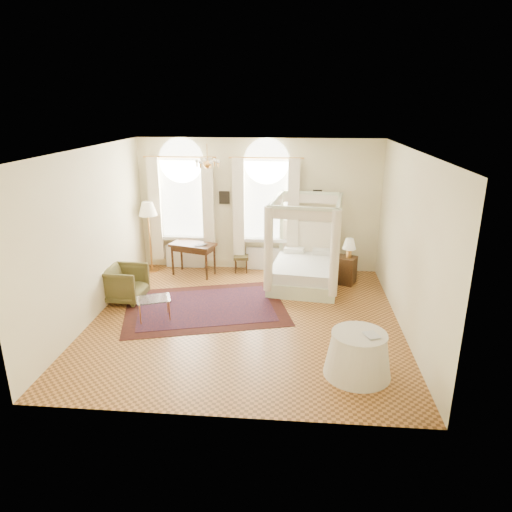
{
  "coord_description": "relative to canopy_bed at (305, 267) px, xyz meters",
  "views": [
    {
      "loc": [
        0.94,
        -8.15,
        4.06
      ],
      "look_at": [
        0.17,
        0.4,
        1.2
      ],
      "focal_mm": 32.0,
      "sensor_mm": 36.0,
      "label": 1
    }
  ],
  "objects": [
    {
      "name": "wall_pictures",
      "position": [
        -1.09,
        1.08,
        1.42
      ],
      "size": [
        2.54,
        0.03,
        0.39
      ],
      "color": "black",
      "rests_on": "room_walls"
    },
    {
      "name": "book",
      "position": [
        0.87,
        -3.76,
        0.26
      ],
      "size": [
        0.26,
        0.3,
        0.02
      ],
      "primitive_type": "imported",
      "rotation": [
        0.0,
        0.0,
        0.35
      ],
      "color": "black",
      "rests_on": "side_table"
    },
    {
      "name": "chandelier",
      "position": [
        -2.08,
        -0.69,
        2.43
      ],
      "size": [
        0.51,
        0.45,
        0.5
      ],
      "color": "#C98D43",
      "rests_on": "room_walls"
    },
    {
      "name": "room_walls",
      "position": [
        -1.18,
        -1.89,
        1.51
      ],
      "size": [
        6.0,
        6.0,
        6.0
      ],
      "color": "#F9F1BD",
      "rests_on": "ground"
    },
    {
      "name": "coffee_table",
      "position": [
        -2.98,
        -2.03,
        -0.08
      ],
      "size": [
        0.76,
        0.66,
        0.44
      ],
      "color": "white",
      "rests_on": "ground"
    },
    {
      "name": "ground",
      "position": [
        -1.18,
        -1.89,
        -0.47
      ],
      "size": [
        6.0,
        6.0,
        0.0
      ],
      "primitive_type": "plane",
      "color": "#B07033",
      "rests_on": "ground"
    },
    {
      "name": "armchair",
      "position": [
        -3.88,
        -1.2,
        -0.08
      ],
      "size": [
        0.9,
        0.88,
        0.77
      ],
      "primitive_type": "imported",
      "rotation": [
        0.0,
        0.0,
        1.51
      ],
      "color": "#4C4520",
      "rests_on": "ground"
    },
    {
      "name": "nightstand_lamp",
      "position": [
        1.02,
        0.23,
        0.48
      ],
      "size": [
        0.31,
        0.31,
        0.45
      ],
      "color": "#C98D43",
      "rests_on": "nightstand"
    },
    {
      "name": "nightstand",
      "position": [
        0.96,
        0.25,
        -0.15
      ],
      "size": [
        0.58,
        0.56,
        0.65
      ],
      "primitive_type": "cube",
      "rotation": [
        0.0,
        0.0,
        -0.4
      ],
      "color": "#3D2610",
      "rests_on": "ground"
    },
    {
      "name": "stool",
      "position": [
        -1.59,
        0.81,
        -0.12
      ],
      "size": [
        0.4,
        0.4,
        0.43
      ],
      "color": "#42371C",
      "rests_on": "ground"
    },
    {
      "name": "window_left",
      "position": [
        -3.08,
        0.98,
        1.02
      ],
      "size": [
        1.62,
        0.27,
        3.29
      ],
      "color": "white",
      "rests_on": "room_walls"
    },
    {
      "name": "window_right",
      "position": [
        -0.98,
        0.98,
        1.02
      ],
      "size": [
        1.62,
        0.27,
        3.29
      ],
      "color": "white",
      "rests_on": "room_walls"
    },
    {
      "name": "side_table",
      "position": [
        0.79,
        -3.66,
        -0.12
      ],
      "size": [
        1.05,
        1.05,
        0.72
      ],
      "color": "white",
      "rests_on": "ground"
    },
    {
      "name": "canopy_bed",
      "position": [
        0.0,
        0.0,
        0.0
      ],
      "size": [
        1.79,
        2.1,
        2.08
      ],
      "color": "beige",
      "rests_on": "ground"
    },
    {
      "name": "oriental_rug",
      "position": [
        -2.08,
        -1.41,
        -0.47
      ],
      "size": [
        3.79,
        3.14,
        0.01
      ],
      "color": "#40170F",
      "rests_on": "ground"
    },
    {
      "name": "writing_desk",
      "position": [
        -2.74,
        0.49,
        0.22
      ],
      "size": [
        1.19,
        0.85,
        0.81
      ],
      "color": "#3D2610",
      "rests_on": "ground"
    },
    {
      "name": "floor_lamp",
      "position": [
        -3.88,
        0.68,
        1.05
      ],
      "size": [
        0.46,
        0.46,
        1.79
      ],
      "color": "#C98D43",
      "rests_on": "ground"
    },
    {
      "name": "laptop",
      "position": [
        -2.54,
        0.4,
        0.35
      ],
      "size": [
        0.4,
        0.34,
        0.03
      ],
      "primitive_type": "imported",
      "rotation": [
        0.0,
        0.0,
        3.57
      ],
      "color": "black",
      "rests_on": "writing_desk"
    }
  ]
}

